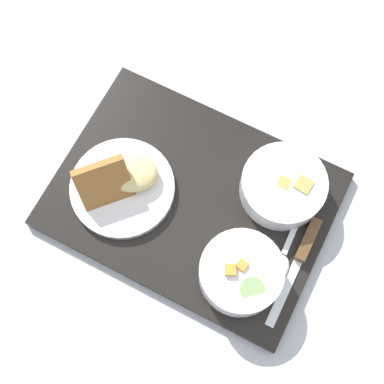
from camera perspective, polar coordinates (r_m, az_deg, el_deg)
ground_plane at (r=0.89m, az=-0.00°, el=-0.97°), size 4.00×4.00×0.00m
serving_tray at (r=0.88m, az=-0.00°, el=-0.79°), size 0.48×0.38×0.02m
bowl_salad at (r=0.81m, az=5.24°, el=-8.59°), size 0.13×0.13×0.07m
bowl_soup at (r=0.86m, az=9.71°, el=0.67°), size 0.14×0.14×0.05m
plate_main at (r=0.87m, az=-7.48°, el=0.89°), size 0.17×0.17×0.08m
knife at (r=0.86m, az=11.82°, el=-6.00°), size 0.04×0.18×0.02m
spoon at (r=0.85m, az=9.76°, el=-6.48°), size 0.04×0.14×0.01m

